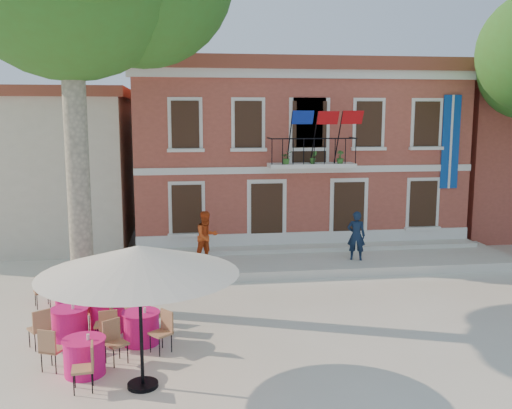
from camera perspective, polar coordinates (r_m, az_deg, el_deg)
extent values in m
plane|color=beige|center=(16.19, 2.97, -10.35)|extent=(90.00, 90.00, 0.00)
cube|color=#AE4F3E|center=(25.54, 3.26, 4.81)|extent=(13.00, 8.00, 7.00)
cube|color=brown|center=(25.54, 3.33, 13.23)|extent=(13.50, 8.50, 0.50)
cube|color=silver|center=(21.66, 5.39, 12.90)|extent=(13.30, 0.35, 0.35)
cube|color=silver|center=(21.20, 5.57, 3.92)|extent=(3.20, 0.90, 0.15)
cube|color=black|center=(20.75, 5.86, 6.58)|extent=(3.20, 0.04, 0.04)
cube|color=#0D4098|center=(23.44, 18.88, 5.93)|extent=(0.70, 0.05, 3.60)
cube|color=navy|center=(20.20, 3.62, 8.67)|extent=(0.76, 0.27, 0.47)
cube|color=#B00B0F|center=(20.39, 6.13, 8.64)|extent=(0.76, 0.29, 0.47)
cube|color=#B00B0F|center=(20.63, 8.59, 8.59)|extent=(0.76, 0.27, 0.47)
imported|color=#26591E|center=(20.68, 3.06, 4.70)|extent=(0.43, 0.37, 0.48)
imported|color=#26591E|center=(20.89, 5.77, 4.71)|extent=(0.26, 0.21, 0.48)
imported|color=#26591E|center=(21.14, 8.41, 4.71)|extent=(0.27, 0.27, 0.48)
cube|color=beige|center=(26.93, -22.03, 3.31)|extent=(9.00, 9.00, 6.00)
cube|color=brown|center=(26.84, -22.44, 10.12)|extent=(9.40, 9.40, 0.40)
cube|color=silver|center=(20.67, 6.16, -5.65)|extent=(14.00, 3.40, 0.30)
cylinder|color=#A59E84|center=(16.07, -17.41, 3.82)|extent=(0.62, 0.62, 8.05)
cylinder|color=black|center=(12.10, -11.24, -17.26)|extent=(0.61, 0.61, 0.08)
cylinder|color=black|center=(11.61, -11.43, -11.78)|extent=(0.07, 0.07, 2.55)
cone|color=beige|center=(11.21, -11.65, -5.43)|extent=(3.88, 3.88, 0.56)
imported|color=#101E35|center=(20.27, 9.99, -3.08)|extent=(0.73, 0.59, 1.73)
imported|color=#D84919|center=(19.75, -4.97, -3.22)|extent=(1.08, 1.00, 1.78)
cylinder|color=#E31565|center=(14.70, -18.11, -11.30)|extent=(0.84, 0.84, 0.75)
cylinder|color=#E31565|center=(14.57, -18.18, -9.87)|extent=(0.90, 0.90, 0.02)
cube|color=#A57352|center=(14.97, -15.48, -10.39)|extent=(0.58, 0.58, 0.95)
cube|color=#A57352|center=(14.39, -20.89, -11.46)|extent=(0.58, 0.58, 0.95)
cylinder|color=#E31565|center=(14.94, -14.63, -10.79)|extent=(0.84, 0.84, 0.75)
cylinder|color=#E31565|center=(14.82, -14.69, -9.39)|extent=(0.90, 0.90, 0.02)
cube|color=#A57352|center=(14.21, -14.99, -11.43)|extent=(0.42, 0.42, 0.95)
cube|color=#A57352|center=(15.20, -12.02, -9.95)|extent=(0.57, 0.57, 0.95)
cube|color=#A57352|center=(15.35, -16.93, -9.96)|extent=(0.57, 0.57, 0.95)
cylinder|color=#E31565|center=(12.76, -16.77, -14.40)|extent=(0.84, 0.84, 0.75)
cylinder|color=#E31565|center=(12.62, -16.86, -12.79)|extent=(0.90, 0.90, 0.02)
cube|color=#A57352|center=(13.12, -19.64, -13.41)|extent=(0.55, 0.55, 0.95)
cube|color=#A57352|center=(12.04, -16.94, -15.36)|extent=(0.47, 0.47, 0.95)
cube|color=#A57352|center=(13.05, -13.80, -13.25)|extent=(0.59, 0.59, 0.95)
cylinder|color=#E31565|center=(17.37, -18.12, -8.14)|extent=(0.84, 0.84, 0.75)
cylinder|color=#E31565|center=(17.26, -18.18, -6.92)|extent=(0.90, 0.90, 0.02)
cube|color=#A57352|center=(17.48, -15.70, -7.57)|extent=(0.54, 0.54, 0.95)
cube|color=#A57352|center=(17.23, -20.61, -8.07)|extent=(0.54, 0.54, 0.95)
cylinder|color=#E31565|center=(14.01, -11.41, -12.03)|extent=(0.84, 0.84, 0.75)
cylinder|color=#E31565|center=(13.88, -11.46, -10.54)|extent=(0.90, 0.90, 0.02)
cube|color=#A57352|center=(13.41, -9.52, -12.50)|extent=(0.59, 0.59, 0.95)
cube|color=#A57352|center=(14.62, -10.18, -10.67)|extent=(0.54, 0.54, 0.95)
cube|color=#A57352|center=(13.94, -14.56, -11.82)|extent=(0.48, 0.48, 0.95)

